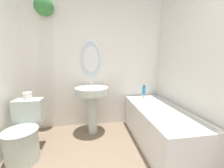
# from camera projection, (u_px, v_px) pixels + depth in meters

# --- Properties ---
(wall_back) EXTENTS (2.62, 0.30, 2.40)m
(wall_back) POSITION_uv_depth(u_px,v_px,m) (93.00, 60.00, 2.55)
(wall_back) COLOR silver
(wall_back) RESTS_ON ground_plane
(wall_right) EXTENTS (0.06, 2.51, 2.40)m
(wall_right) POSITION_uv_depth(u_px,v_px,m) (212.00, 66.00, 1.59)
(wall_right) COLOR silver
(wall_right) RESTS_ON ground_plane
(toilet) EXTENTS (0.41, 0.61, 0.72)m
(toilet) POSITION_uv_depth(u_px,v_px,m) (24.00, 135.00, 1.77)
(toilet) COLOR #B2BCB2
(toilet) RESTS_ON ground_plane
(pedestal_sink) EXTENTS (0.56, 0.56, 0.91)m
(pedestal_sink) POSITION_uv_depth(u_px,v_px,m) (92.00, 99.00, 2.33)
(pedestal_sink) COLOR #B2BCB2
(pedestal_sink) RESTS_ON ground_plane
(bathtub) EXTENTS (0.66, 1.49, 0.63)m
(bathtub) POSITION_uv_depth(u_px,v_px,m) (160.00, 125.00, 2.07)
(bathtub) COLOR silver
(bathtub) RESTS_ON ground_plane
(shampoo_bottle) EXTENTS (0.06, 0.06, 0.17)m
(shampoo_bottle) POSITION_uv_depth(u_px,v_px,m) (144.00, 90.00, 2.55)
(shampoo_bottle) COLOR #2D84C6
(shampoo_bottle) RESTS_ON bathtub
(toilet_paper_roll) EXTENTS (0.11, 0.11, 0.10)m
(toilet_paper_roll) POSITION_uv_depth(u_px,v_px,m) (28.00, 96.00, 1.89)
(toilet_paper_roll) COLOR white
(toilet_paper_roll) RESTS_ON toilet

